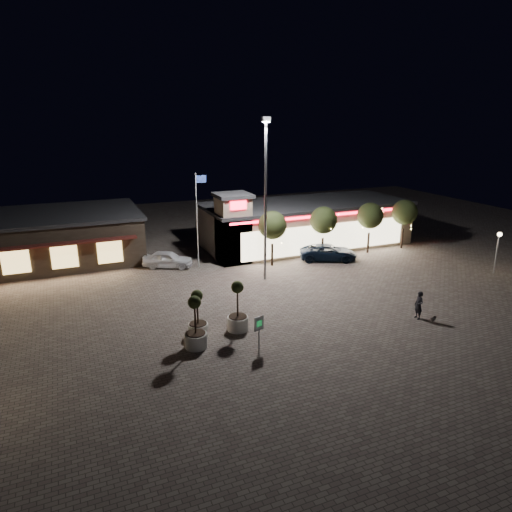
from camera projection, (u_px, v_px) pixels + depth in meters
name	position (u px, v px, depth m)	size (l,w,h in m)	color
ground	(288.00, 324.00, 28.43)	(90.00, 90.00, 0.00)	#6A5F56
retail_building	(302.00, 223.00, 45.25)	(20.40, 8.40, 6.10)	tan
restaurant_building	(44.00, 238.00, 40.19)	(16.40, 11.00, 4.30)	#382D23
floodlight_pole	(266.00, 191.00, 34.16)	(0.60, 0.40, 12.38)	gray
flagpole	(198.00, 213.00, 37.79)	(0.95, 0.10, 8.00)	white
lamp_post_east	(498.00, 244.00, 36.90)	(0.36, 0.36, 3.48)	gray
string_tree_a	(272.00, 225.00, 38.56)	(2.42, 2.42, 4.79)	#332319
string_tree_b	(324.00, 220.00, 40.42)	(2.42, 2.42, 4.79)	#332319
string_tree_c	(370.00, 216.00, 42.28)	(2.42, 2.42, 4.79)	#332319
string_tree_d	(405.00, 212.00, 43.76)	(2.42, 2.42, 4.79)	#332319
pickup_truck	(328.00, 252.00, 40.91)	(2.35, 5.09, 1.41)	black
white_sedan	(168.00, 259.00, 38.91)	(1.68, 4.18, 1.43)	white
pedestrian	(419.00, 305.00, 28.92)	(0.66, 0.43, 1.81)	black
dog	(434.00, 319.00, 28.54)	(0.49, 0.28, 0.26)	#59514C
planter_left	(198.00, 322.00, 26.57)	(1.18, 1.18, 2.90)	silver
planter_mid	(196.00, 332.00, 25.28)	(1.25, 1.25, 3.08)	silver
planter_right	(238.00, 315.00, 27.36)	(1.27, 1.27, 3.13)	silver
valet_sign	(259.00, 326.00, 25.03)	(0.63, 0.24, 1.93)	gray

